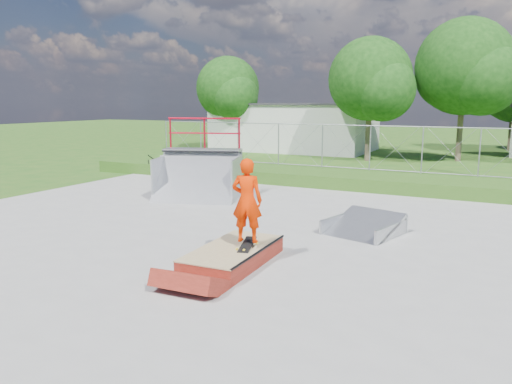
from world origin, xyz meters
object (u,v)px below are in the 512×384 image
Objects in this scene: flat_bank_ramp at (363,225)px; quarter_pipe at (197,159)px; grind_box at (233,256)px; skater at (247,204)px.

quarter_pipe is at bearing 176.45° from flat_bank_ramp.
quarter_pipe reaches higher than flat_bank_ramp.
flat_bank_ramp reaches higher than grind_box.
flat_bank_ramp is 3.76m from skater.
skater is at bearing 24.83° from grind_box.
grind_box is at bearing 14.29° from skater.
flat_bank_ramp is at bearing -37.03° from quarter_pipe.
flat_bank_ramp is (1.72, 3.44, 0.05)m from grind_box.
flat_bank_ramp is 0.99× the size of skater.
flat_bank_ramp is at bearing 61.30° from grind_box.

